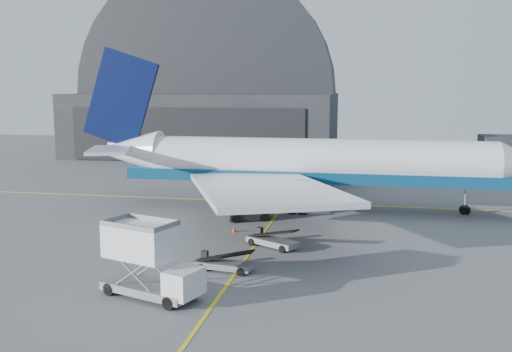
% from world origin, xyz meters
% --- Properties ---
extents(ground, '(200.00, 200.00, 0.00)m').
position_xyz_m(ground, '(0.00, 0.00, 0.00)').
color(ground, '#565659').
rests_on(ground, ground).
extents(taxi_lines, '(80.00, 42.12, 0.02)m').
position_xyz_m(taxi_lines, '(0.00, 12.67, 0.01)').
color(taxi_lines, yellow).
rests_on(taxi_lines, ground).
extents(hangar, '(50.00, 28.30, 28.00)m').
position_xyz_m(hangar, '(-22.00, 64.95, 9.54)').
color(hangar, black).
rests_on(hangar, ground).
extents(airliner, '(50.99, 49.44, 17.89)m').
position_xyz_m(airliner, '(2.05, 17.47, 5.01)').
color(airliner, white).
rests_on(airliner, ground).
extents(catering_truck, '(7.17, 4.53, 4.63)m').
position_xyz_m(catering_truck, '(-4.38, -11.38, 2.34)').
color(catering_truck, slate).
rests_on(catering_truck, ground).
extents(pushback_tug, '(4.62, 3.69, 1.88)m').
position_xyz_m(pushback_tug, '(-2.40, 10.81, 0.71)').
color(pushback_tug, black).
rests_on(pushback_tug, ground).
extents(belt_loader_a, '(4.60, 2.06, 1.72)m').
position_xyz_m(belt_loader_a, '(-1.00, -5.44, 0.53)').
color(belt_loader_a, slate).
rests_on(belt_loader_a, ground).
extents(belt_loader_b, '(4.72, 3.60, 1.85)m').
position_xyz_m(belt_loader_b, '(1.48, 1.37, 0.57)').
color(belt_loader_b, slate).
rests_on(belt_loader_b, ground).
extents(traffic_cone, '(0.38, 0.38, 0.55)m').
position_xyz_m(traffic_cone, '(-2.77, 5.66, 0.26)').
color(traffic_cone, '#F13107').
rests_on(traffic_cone, ground).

